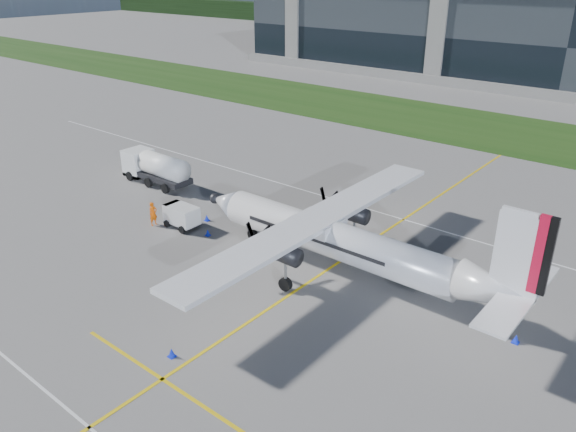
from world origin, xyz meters
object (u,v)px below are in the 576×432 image
Objects in this scene: safety_cone_nose_port at (208,232)px; fuel_tanker_truck at (152,167)px; turboprop_aircraft at (346,223)px; safety_cone_portwing at (172,353)px; ground_crew_person at (153,212)px; baggage_tug at (182,216)px; safety_cone_tail at (516,339)px; safety_cone_nose_stbd at (243,217)px; safety_cone_fwd at (207,218)px.

fuel_tanker_truck is at bearing 159.15° from safety_cone_nose_port.
turboprop_aircraft reaches higher than safety_cone_portwing.
ground_crew_person reaches higher than safety_cone_portwing.
ground_crew_person is at bearing 144.54° from safety_cone_portwing.
safety_cone_tail is (24.71, 1.55, -0.60)m from baggage_tug.
safety_cone_tail is at bearing 42.87° from safety_cone_portwing.
safety_cone_portwing is at bearing -43.00° from baggage_tug.
fuel_tanker_truck reaches higher than ground_crew_person.
turboprop_aircraft is 49.40× the size of safety_cone_portwing.
safety_cone_tail is (11.03, -0.16, -3.45)m from turboprop_aircraft.
ground_crew_person reaches higher than safety_cone_nose_stbd.
turboprop_aircraft is 8.70× the size of baggage_tug.
safety_cone_tail is (24.08, -0.40, 0.00)m from safety_cone_fwd.
safety_cone_fwd is 1.00× the size of safety_cone_portwing.
safety_cone_nose_port is at bearing -176.42° from safety_cone_tail.
safety_cone_fwd is at bearing -36.96° from ground_crew_person.
safety_cone_fwd is at bearing 179.05° from safety_cone_tail.
safety_cone_tail and safety_cone_portwing have the same top height.
fuel_tanker_truck reaches higher than safety_cone_fwd.
safety_cone_tail is 1.00× the size of safety_cone_nose_stbd.
safety_cone_nose_stbd is at bearing 53.57° from baggage_tug.
safety_cone_nose_stbd is at bearing 87.71° from safety_cone_nose_port.
turboprop_aircraft is 3.19× the size of fuel_tanker_truck.
safety_cone_tail is at bearing -5.36° from fuel_tanker_truck.
fuel_tanker_truck is at bearing 153.18° from baggage_tug.
turboprop_aircraft is 49.40× the size of safety_cone_tail.
safety_cone_tail and safety_cone_nose_stbd have the same top height.
fuel_tanker_truck is at bearing 175.36° from safety_cone_nose_stbd.
turboprop_aircraft is 49.40× the size of safety_cone_nose_stbd.
safety_cone_portwing is at bearing -137.13° from safety_cone_tail.
ground_crew_person is at bearing -133.83° from safety_cone_nose_stbd.
baggage_tug is 1.33× the size of ground_crew_person.
turboprop_aircraft is at bearing 7.94° from safety_cone_nose_port.
fuel_tanker_truck is 9.52m from ground_crew_person.
safety_cone_nose_port and safety_cone_fwd have the same top height.
baggage_tug reaches higher than safety_cone_tail.
ground_crew_person is at bearing -38.35° from fuel_tanker_truck.
safety_cone_fwd is 16.69m from safety_cone_portwing.
baggage_tug is 5.68× the size of safety_cone_fwd.
safety_cone_fwd and safety_cone_tail have the same top height.
fuel_tanker_truck is at bearing 174.64° from safety_cone_tail.
safety_cone_tail is at bearing -0.82° from turboprop_aircraft.
fuel_tanker_truck is at bearing 143.48° from safety_cone_portwing.
safety_cone_fwd and safety_cone_portwing have the same top height.
safety_cone_portwing is (-2.18, -12.42, -3.45)m from turboprop_aircraft.
safety_cone_tail is 1.00× the size of safety_cone_portwing.
baggage_tug is 2.14m from safety_cone_fwd.
turboprop_aircraft is 11.62× the size of ground_crew_person.
fuel_tanker_truck is 15.49× the size of safety_cone_fwd.
turboprop_aircraft reaches higher than safety_cone_tail.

